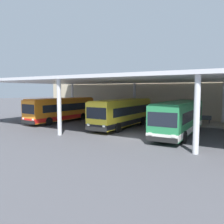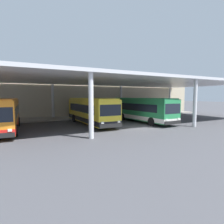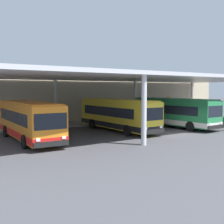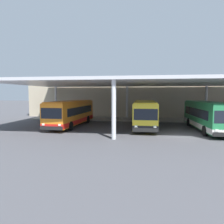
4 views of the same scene
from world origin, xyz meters
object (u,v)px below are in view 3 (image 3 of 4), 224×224
bus_nearest_bay (29,120)px  bench_waiting (131,115)px  bus_second_bay (118,114)px  banner_sign (168,104)px  bus_middle_bay (174,112)px

bus_nearest_bay → bench_waiting: 18.27m
bus_nearest_bay → bus_second_bay: bearing=1.4°
bench_waiting → bus_nearest_bay: bearing=-156.1°
bench_waiting → banner_sign: (6.10, -0.88, 1.32)m
bus_middle_bay → bench_waiting: 8.50m
bus_second_bay → banner_sign: 14.99m
bus_nearest_bay → bus_middle_bay: size_ratio=1.00×
bus_nearest_bay → banner_sign: banner_sign is taller
bus_second_bay → bus_middle_bay: bearing=-10.5°
bus_middle_bay → bench_waiting: size_ratio=5.89×
bus_second_bay → banner_sign: (13.61, 6.27, 0.32)m
bus_second_bay → banner_sign: bearing=24.7°
bus_middle_bay → bus_nearest_bay: bearing=176.3°
bus_second_bay → bus_nearest_bay: bearing=-178.6°
bus_second_bay → bench_waiting: 10.41m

